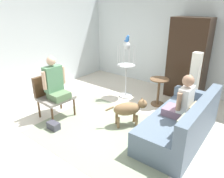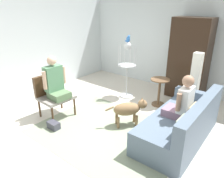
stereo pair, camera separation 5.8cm
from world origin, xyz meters
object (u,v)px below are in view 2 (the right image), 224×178
Objects in this scene: bird_cage_stand at (127,66)px; handbag at (54,125)px; round_end_table at (159,90)px; person_on_armchair at (55,81)px; parrot at (128,39)px; armchair at (53,92)px; person_on_couch at (182,101)px; dog at (129,109)px; column_lamp at (194,85)px; couch at (182,124)px; armoire_cabinet at (189,59)px.

bird_cage_stand is 2.37m from handbag.
person_on_armchair is at bearing -127.26° from round_end_table.
parrot reaches higher than handbag.
bird_cage_stand is at bearing 69.49° from armchair.
bird_cage_stand is at bearing 84.78° from handbag.
person_on_couch is 2.12m from bird_cage_stand.
bird_cage_stand is (-0.89, 1.16, 0.48)m from dog.
round_end_table is at bearing -173.47° from column_lamp.
couch is 2.21m from bird_cage_stand.
bird_cage_stand is 0.71× the size of armoire_cabinet.
person_on_couch is 2.56m from person_on_armchair.
round_end_table is 2.58m from handbag.
person_on_armchair is 2.05m from parrot.
person_on_couch is 2.24m from parrot.
column_lamp reaches higher than couch.
armoire_cabinet is (0.34, 2.15, 0.65)m from dog.
bird_cage_stand is at bearing -174.56° from column_lamp.
round_end_table is at bearing 4.52° from bird_cage_stand.
column_lamp is (-0.18, 1.14, -0.08)m from person_on_couch.
armchair is at bearing -161.54° from person_on_couch.
handbag is (0.48, -0.39, -0.47)m from armchair.
armoire_cabinet is (1.91, 2.83, 0.48)m from armchair.
person_on_couch is 1.15× the size of dog.
armchair is 1.35× the size of round_end_table.
column_lamp is 0.69× the size of armoire_cabinet.
person_on_armchair is 0.63× the size of column_lamp.
person_on_couch reaches higher than round_end_table.
armoire_cabinet is at bearing 71.89° from round_end_table.
person_on_armchair is 3.00m from column_lamp.
handbag is at bearing -116.04° from round_end_table.
couch is 2.66m from person_on_armchair.
armchair is 0.78m from handbag.
round_end_table reaches higher than handbag.
column_lamp is (1.68, 0.16, -0.84)m from parrot.
column_lamp is 1.01m from armoire_cabinet.
bird_cage_stand reaches higher than person_on_couch.
column_lamp is at bearing 99.12° from person_on_couch.
person_on_armchair reaches higher than round_end_table.
couch is 2.76m from armchair.
round_end_table is 1.03m from bird_cage_stand.
armoire_cabinet reaches higher than column_lamp.
parrot reaches higher than couch.
armoire_cabinet is (1.21, 0.99, -0.52)m from parrot.
person_on_armchair is at bearing -121.80° from armoire_cabinet.
armoire_cabinet is 7.88× the size of handbag.
person_on_couch is at bearing -27.84° from parrot.
column_lamp is at bearing 40.04° from armchair.
round_end_table is 0.97× the size of dog.
bird_cage_stand is (-1.91, 0.96, 0.54)m from couch.
dog is at bearing -91.66° from round_end_table.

